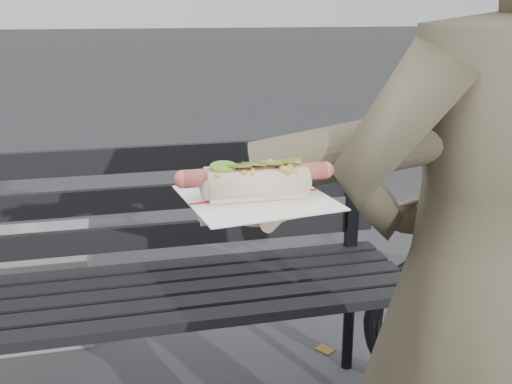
# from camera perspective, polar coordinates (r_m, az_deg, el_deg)

# --- Properties ---
(park_bench) EXTENTS (1.50, 0.44, 0.88)m
(park_bench) POSITION_cam_1_polar(r_m,az_deg,el_deg) (1.87, -9.46, -7.02)
(park_bench) COLOR black
(park_bench) RESTS_ON ground
(person) EXTENTS (0.63, 0.46, 1.59)m
(person) POSITION_cam_1_polar(r_m,az_deg,el_deg) (1.14, 19.97, -9.31)
(person) COLOR #46402E
(person) RESTS_ON ground
(held_hotdog) EXTENTS (0.63, 0.30, 0.20)m
(held_hotdog) POSITION_cam_1_polar(r_m,az_deg,el_deg) (0.93, 11.15, 3.75)
(held_hotdog) COLOR #46402E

